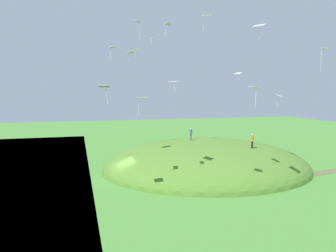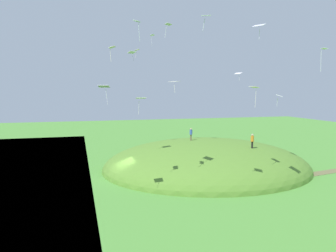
{
  "view_description": "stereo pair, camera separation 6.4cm",
  "coord_description": "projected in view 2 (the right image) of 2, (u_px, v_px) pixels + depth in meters",
  "views": [
    {
      "loc": [
        -5.03,
        -37.63,
        10.35
      ],
      "look_at": [
        6.0,
        1.74,
        6.01
      ],
      "focal_mm": 34.75,
      "sensor_mm": 36.0,
      "label": 1
    },
    {
      "loc": [
        -4.97,
        -37.64,
        10.35
      ],
      "look_at": [
        6.0,
        1.74,
        6.01
      ],
      "focal_mm": 34.75,
      "sensor_mm": 36.0,
      "label": 2
    }
  ],
  "objects": [
    {
      "name": "kite_11",
      "position": [
        152.0,
        36.0,
        38.86
      ],
      "size": [
        0.73,
        0.75,
        1.34
      ],
      "color": "white"
    },
    {
      "name": "person_with_child",
      "position": [
        252.0,
        139.0,
        40.42
      ],
      "size": [
        0.42,
        0.42,
        1.81
      ],
      "rotation": [
        0.0,
        0.0,
        3.25
      ],
      "color": "black",
      "rests_on": "grass_hill"
    },
    {
      "name": "kite_8",
      "position": [
        168.0,
        25.0,
        38.12
      ],
      "size": [
        0.78,
        1.03,
        1.61
      ],
      "color": "silver"
    },
    {
      "name": "kite_3",
      "position": [
        206.0,
        16.0,
        25.34
      ],
      "size": [
        0.92,
        0.81,
        1.23
      ],
      "color": "white"
    },
    {
      "name": "kite_4",
      "position": [
        112.0,
        48.0,
        27.09
      ],
      "size": [
        0.69,
        0.84,
        1.33
      ],
      "color": "white"
    },
    {
      "name": "person_walking_path",
      "position": [
        191.0,
        133.0,
        44.1
      ],
      "size": [
        0.49,
        0.49,
        1.69
      ],
      "rotation": [
        0.0,
        0.0,
        2.67
      ],
      "color": "brown",
      "rests_on": "grass_hill"
    },
    {
      "name": "kite_10",
      "position": [
        238.0,
        73.0,
        50.83
      ],
      "size": [
        1.2,
        1.35,
        1.29
      ],
      "color": "white"
    },
    {
      "name": "grass_hill",
      "position": [
        206.0,
        167.0,
        44.47
      ],
      "size": [
        28.08,
        25.44,
        7.54
      ],
      "primitive_type": "ellipsoid",
      "color": "#53802D",
      "rests_on": "ground_plane"
    },
    {
      "name": "kite_0",
      "position": [
        137.0,
        23.0,
        26.59
      ],
      "size": [
        0.74,
        0.82,
        1.75
      ],
      "color": "white"
    },
    {
      "name": "kite_13",
      "position": [
        174.0,
        82.0,
        30.8
      ],
      "size": [
        1.16,
        1.28,
        1.11
      ],
      "color": "white"
    },
    {
      "name": "kite_2",
      "position": [
        104.0,
        87.0,
        27.33
      ],
      "size": [
        1.13,
        0.95,
        1.63
      ],
      "color": "white"
    },
    {
      "name": "kite_1",
      "position": [
        259.0,
        26.0,
        27.51
      ],
      "size": [
        1.12,
        1.21,
        1.25
      ],
      "color": "white"
    },
    {
      "name": "kite_9",
      "position": [
        137.0,
        50.0,
        44.7
      ],
      "size": [
        0.84,
        1.06,
        1.19
      ],
      "color": "silver"
    },
    {
      "name": "ground_plane",
      "position": [
        123.0,
        179.0,
        38.48
      ],
      "size": [
        160.0,
        160.0,
        0.0
      ],
      "primitive_type": "plane",
      "color": "#4D8B35"
    },
    {
      "name": "kite_12",
      "position": [
        279.0,
        96.0,
        38.54
      ],
      "size": [
        1.31,
        1.37,
        1.49
      ],
      "color": "white"
    },
    {
      "name": "kite_7",
      "position": [
        324.0,
        51.0,
        30.44
      ],
      "size": [
        0.56,
        0.72,
        2.19
      ],
      "color": "white"
    },
    {
      "name": "kite_6",
      "position": [
        132.0,
        53.0,
        40.16
      ],
      "size": [
        1.17,
        1.06,
        1.17
      ],
      "color": "white"
    },
    {
      "name": "kite_14",
      "position": [
        141.0,
        99.0,
        37.3
      ],
      "size": [
        1.17,
        0.82,
        2.01
      ],
      "color": "silver"
    },
    {
      "name": "kite_5",
      "position": [
        254.0,
        88.0,
        32.08
      ],
      "size": [
        0.83,
        1.03,
        2.08
      ],
      "color": "silver"
    }
  ]
}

